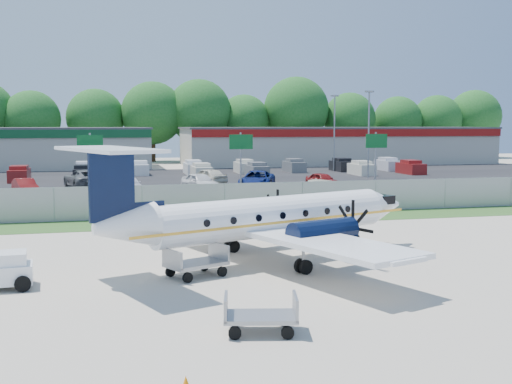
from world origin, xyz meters
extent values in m
plane|color=beige|center=(0.00, 0.00, 0.00)|extent=(170.00, 170.00, 0.00)
cube|color=#2D561E|center=(0.00, 12.00, 0.01)|extent=(170.00, 4.00, 0.02)
cube|color=black|center=(0.00, 19.00, 0.01)|extent=(170.00, 8.00, 0.02)
cube|color=black|center=(0.00, 40.00, 0.01)|extent=(170.00, 32.00, 0.02)
cube|color=gray|center=(0.00, 14.00, 1.00)|extent=(120.00, 0.02, 1.90)
cube|color=gray|center=(0.00, 14.00, 1.98)|extent=(120.00, 0.06, 0.06)
cube|color=gray|center=(0.00, 14.00, 0.05)|extent=(120.00, 0.06, 0.06)
cube|color=#BAB6A8|center=(26.00, 62.00, 2.50)|extent=(44.00, 12.00, 5.00)
cube|color=#474749|center=(26.00, 62.00, 5.12)|extent=(44.40, 12.40, 0.24)
cube|color=maroon|center=(26.00, 55.90, 4.50)|extent=(44.00, 0.20, 1.00)
cylinder|color=gray|center=(-8.00, 23.00, 2.50)|extent=(0.14, 0.14, 5.00)
cube|color=#0C5923|center=(-8.00, 22.85, 4.30)|extent=(1.80, 0.08, 1.10)
cylinder|color=gray|center=(3.00, 23.00, 2.50)|extent=(0.14, 0.14, 5.00)
cube|color=#0C5923|center=(3.00, 22.85, 4.30)|extent=(1.80, 0.08, 1.10)
cylinder|color=gray|center=(14.00, 23.00, 2.50)|extent=(0.14, 0.14, 5.00)
cube|color=#0C5923|center=(14.00, 22.85, 4.30)|extent=(1.80, 0.08, 1.10)
cylinder|color=gray|center=(20.00, 38.00, 4.50)|extent=(0.18, 0.18, 9.00)
cube|color=gray|center=(20.00, 38.00, 9.00)|extent=(0.90, 0.35, 0.18)
cylinder|color=gray|center=(20.00, 48.00, 4.50)|extent=(0.18, 0.18, 9.00)
cube|color=gray|center=(20.00, 48.00, 9.00)|extent=(0.90, 0.35, 0.18)
cylinder|color=white|center=(-0.56, 0.75, 1.85)|extent=(10.64, 5.35, 1.64)
cone|color=white|center=(5.35, 3.00, 1.85)|extent=(2.35, 2.20, 1.64)
cone|color=white|center=(-6.64, -1.55, 2.02)|extent=(2.67, 2.32, 1.64)
cube|color=black|center=(5.19, 2.94, 2.15)|extent=(1.12, 1.32, 0.39)
cube|color=white|center=(-0.96, 0.60, 1.38)|extent=(7.95, 15.14, 0.19)
cylinder|color=black|center=(0.81, -1.40, 1.51)|extent=(3.07, 1.92, 0.95)
cylinder|color=black|center=(-0.96, 3.27, 1.51)|extent=(3.07, 1.92, 0.95)
cube|color=black|center=(-7.04, -1.71, 3.49)|extent=(1.58, 0.73, 2.50)
cube|color=white|center=(-7.12, -1.74, 4.73)|extent=(3.83, 5.72, 0.12)
cylinder|color=gray|center=(3.62, 2.34, 0.56)|extent=(0.10, 0.10, 1.12)
cylinder|color=black|center=(3.62, 2.34, 0.24)|extent=(0.51, 0.32, 0.48)
cylinder|color=black|center=(-0.08, -1.73, 0.28)|extent=(0.64, 0.52, 0.55)
cylinder|color=black|center=(-1.85, 2.93, 0.28)|extent=(0.64, 0.52, 0.55)
cube|color=white|center=(-10.46, -1.33, 1.01)|extent=(1.11, 1.28, 0.46)
cube|color=black|center=(-10.04, -1.29, 1.03)|extent=(0.25, 1.02, 0.37)
cylinder|color=black|center=(-10.03, -2.01, 0.28)|extent=(0.57, 0.25, 0.55)
cylinder|color=black|center=(-10.15, -0.58, 0.28)|extent=(0.57, 0.25, 0.55)
cube|color=gray|center=(-3.34, -8.04, 0.44)|extent=(2.18, 1.58, 0.12)
cube|color=gray|center=(-4.25, -7.84, 0.74)|extent=(0.34, 1.17, 0.59)
cube|color=gray|center=(-2.42, -8.25, 0.74)|extent=(0.34, 1.17, 0.59)
cylinder|color=black|center=(-4.13, -8.42, 0.18)|extent=(0.37, 0.19, 0.35)
cylinder|color=black|center=(-3.89, -7.36, 0.18)|extent=(0.37, 0.19, 0.35)
cylinder|color=black|center=(-2.78, -8.72, 0.18)|extent=(0.37, 0.19, 0.35)
cylinder|color=black|center=(-2.55, -7.67, 0.18)|extent=(0.37, 0.19, 0.35)
cube|color=gray|center=(-4.06, -1.27, 0.48)|extent=(2.49, 2.07, 0.13)
cube|color=gray|center=(-4.99, -1.70, 0.81)|extent=(0.62, 1.21, 0.64)
cube|color=gray|center=(-3.14, -0.84, 0.81)|extent=(0.62, 1.21, 0.64)
cylinder|color=black|center=(-4.50, -2.12, 0.19)|extent=(0.41, 0.28, 0.39)
cylinder|color=black|center=(-4.99, -1.05, 0.19)|extent=(0.41, 0.28, 0.39)
cylinder|color=black|center=(-3.13, -1.49, 0.19)|extent=(0.41, 0.28, 0.39)
cylinder|color=black|center=(-3.63, -0.42, 0.19)|extent=(0.41, 0.28, 0.39)
cone|color=orange|center=(2.40, 14.53, 0.25)|extent=(0.33, 0.33, 0.50)
cube|color=orange|center=(2.40, 14.53, 0.01)|extent=(0.35, 0.35, 0.03)
imported|color=beige|center=(-13.12, 17.57, 0.00)|extent=(5.19, 2.48, 1.46)
imported|color=beige|center=(7.70, 20.14, 0.00)|extent=(6.29, 4.66, 1.59)
imported|color=maroon|center=(-13.19, 29.57, 0.00)|extent=(2.53, 4.21, 1.31)
imported|color=silver|center=(-5.23, 28.43, 0.00)|extent=(2.74, 5.21, 1.44)
imported|color=silver|center=(0.87, 29.38, 0.00)|extent=(3.12, 4.79, 1.52)
imported|color=navy|center=(5.89, 29.53, 0.00)|extent=(4.63, 6.33, 1.60)
imported|color=maroon|center=(11.89, 29.44, 0.00)|extent=(2.42, 4.18, 1.34)
imported|color=#595B5E|center=(-8.73, 34.44, 0.00)|extent=(4.09, 6.28, 1.61)
imported|color=beige|center=(2.41, 34.53, 0.00)|extent=(3.52, 4.93, 1.56)
camera|label=1|loc=(-7.47, -24.28, 5.58)|focal=45.00mm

